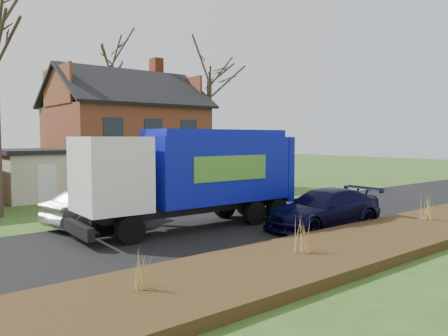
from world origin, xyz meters
TOP-DOWN VIEW (x-y plane):
  - ground at (0.00, 0.00)m, footprint 120.00×120.00m
  - road at (0.00, 0.00)m, footprint 80.00×7.00m
  - mulch_verge at (0.00, -5.30)m, footprint 80.00×3.50m
  - main_house at (1.49, 13.91)m, footprint 12.95×8.95m
  - garbage_truck at (-1.56, 0.62)m, footprint 9.00×2.66m
  - silver_sedan at (-4.30, 3.41)m, footprint 4.70×2.48m
  - navy_wagon at (2.25, -2.56)m, footprint 5.30×2.38m
  - tree_front_east at (7.07, 11.33)m, footprint 3.90×3.90m
  - tree_back at (4.65, 21.90)m, footprint 4.13×4.13m
  - grass_clump_west at (-6.98, -5.05)m, footprint 0.32×0.26m
  - grass_clump_mid at (-1.98, -5.23)m, footprint 0.35×0.29m
  - grass_clump_east at (5.51, -5.05)m, footprint 0.38×0.31m

SIDE VIEW (x-z plane):
  - ground at x=0.00m, z-range 0.00..0.00m
  - road at x=0.00m, z-range 0.00..0.02m
  - mulch_verge at x=0.00m, z-range 0.00..0.30m
  - grass_clump_west at x=-6.98m, z-range 0.30..1.15m
  - silver_sedan at x=-4.30m, z-range 0.00..1.47m
  - navy_wagon at x=2.25m, z-range 0.00..1.51m
  - grass_clump_east at x=5.51m, z-range 0.30..1.25m
  - grass_clump_mid at x=-1.98m, z-range 0.30..1.29m
  - garbage_truck at x=-1.56m, z-range 0.29..4.12m
  - main_house at x=1.49m, z-range -0.60..8.66m
  - tree_front_east at x=7.07m, z-range 3.39..14.22m
  - tree_back at x=4.65m, z-range 4.36..17.42m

